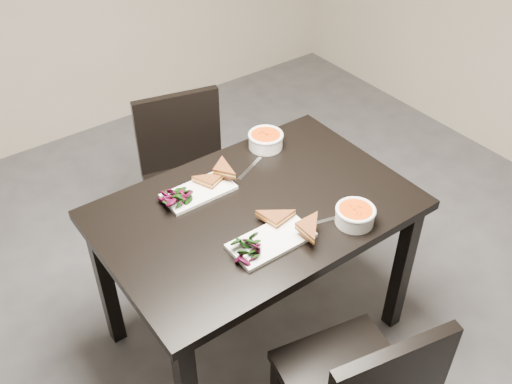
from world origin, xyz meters
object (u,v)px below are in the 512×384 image
at_px(table, 256,225).
at_px(soup_bowl_near, 355,214).
at_px(plate_far, 199,192).
at_px(chair_far, 188,171).
at_px(soup_bowl_far, 266,139).
at_px(plate_near, 271,241).

relative_size(table, soup_bowl_near, 7.97).
bearing_deg(plate_far, table, -55.41).
bearing_deg(soup_bowl_near, chair_far, 100.02).
relative_size(plate_far, soup_bowl_far, 1.82).
height_order(table, soup_bowl_near, soup_bowl_near).
height_order(chair_far, plate_far, chair_far).
distance_m(plate_near, soup_bowl_near, 0.33).
bearing_deg(chair_far, plate_near, -86.07).
height_order(chair_far, plate_near, chair_far).
bearing_deg(plate_far, soup_bowl_near, -52.29).
xyz_separation_m(table, plate_far, (-0.14, 0.20, 0.11)).
xyz_separation_m(soup_bowl_near, plate_far, (-0.38, 0.49, -0.03)).
relative_size(chair_far, plate_near, 2.76).
bearing_deg(table, soup_bowl_far, 47.92).
distance_m(chair_far, soup_bowl_near, 1.02).
distance_m(plate_far, soup_bowl_far, 0.42).
bearing_deg(soup_bowl_near, table, 129.69).
xyz_separation_m(plate_far, soup_bowl_far, (0.41, 0.10, 0.03)).
relative_size(soup_bowl_near, plate_far, 0.53).
bearing_deg(soup_bowl_near, soup_bowl_far, 87.05).
xyz_separation_m(chair_far, soup_bowl_near, (0.17, -0.96, 0.30)).
distance_m(soup_bowl_near, soup_bowl_far, 0.59).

